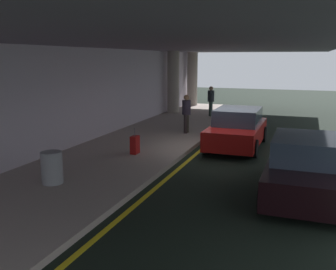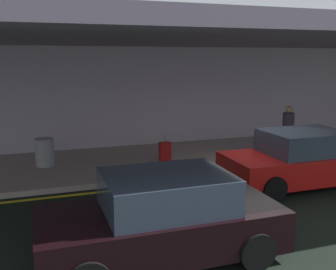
{
  "view_description": "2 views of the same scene",
  "coord_description": "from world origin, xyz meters",
  "px_view_note": "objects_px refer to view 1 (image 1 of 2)",
  "views": [
    {
      "loc": [
        -13.67,
        -2.9,
        3.4
      ],
      "look_at": [
        -2.41,
        1.22,
        0.97
      ],
      "focal_mm": 40.74,
      "sensor_mm": 36.0,
      "label": 1
    },
    {
      "loc": [
        -5.86,
        -8.91,
        3.4
      ],
      "look_at": [
        -2.14,
        1.99,
        1.12
      ],
      "focal_mm": 41.86,
      "sensor_mm": 36.0,
      "label": 2
    }
  ],
  "objects_px": {
    "car_black": "(305,168)",
    "trash_bin_steel": "(52,168)",
    "suitcase_upright_primary": "(135,145)",
    "support_column_left_mid": "(192,79)",
    "car_red": "(237,129)",
    "traveler_with_luggage": "(211,99)",
    "support_column_far_left": "(173,82)",
    "person_waiting_for_ride": "(186,111)"
  },
  "relations": [
    {
      "from": "car_black",
      "to": "trash_bin_steel",
      "type": "distance_m",
      "value": 6.5
    },
    {
      "from": "suitcase_upright_primary",
      "to": "trash_bin_steel",
      "type": "distance_m",
      "value": 3.71
    },
    {
      "from": "support_column_left_mid",
      "to": "car_red",
      "type": "distance_m",
      "value": 12.4
    },
    {
      "from": "car_black",
      "to": "trash_bin_steel",
      "type": "xyz_separation_m",
      "value": [
        -1.74,
        6.26,
        -0.14
      ]
    },
    {
      "from": "traveler_with_luggage",
      "to": "support_column_far_left",
      "type": "bearing_deg",
      "value": -14.33
    },
    {
      "from": "car_black",
      "to": "traveler_with_luggage",
      "type": "relative_size",
      "value": 2.44
    },
    {
      "from": "car_black",
      "to": "traveler_with_luggage",
      "type": "bearing_deg",
      "value": 28.8
    },
    {
      "from": "support_column_left_mid",
      "to": "car_red",
      "type": "relative_size",
      "value": 0.89
    },
    {
      "from": "car_black",
      "to": "suitcase_upright_primary",
      "type": "height_order",
      "value": "car_black"
    },
    {
      "from": "support_column_far_left",
      "to": "suitcase_upright_primary",
      "type": "xyz_separation_m",
      "value": [
        -10.04,
        -2.13,
        -1.51
      ]
    },
    {
      "from": "support_column_left_mid",
      "to": "support_column_far_left",
      "type": "bearing_deg",
      "value": 180.0
    },
    {
      "from": "person_waiting_for_ride",
      "to": "traveler_with_luggage",
      "type": "bearing_deg",
      "value": 161.22
    },
    {
      "from": "car_red",
      "to": "trash_bin_steel",
      "type": "relative_size",
      "value": 4.82
    },
    {
      "from": "person_waiting_for_ride",
      "to": "suitcase_upright_primary",
      "type": "relative_size",
      "value": 1.87
    },
    {
      "from": "support_column_left_mid",
      "to": "person_waiting_for_ride",
      "type": "bearing_deg",
      "value": -164.85
    },
    {
      "from": "support_column_far_left",
      "to": "person_waiting_for_ride",
      "type": "bearing_deg",
      "value": -155.5
    },
    {
      "from": "person_waiting_for_ride",
      "to": "trash_bin_steel",
      "type": "relative_size",
      "value": 1.98
    },
    {
      "from": "car_black",
      "to": "person_waiting_for_ride",
      "type": "distance_m",
      "value": 7.89
    },
    {
      "from": "support_column_far_left",
      "to": "car_black",
      "type": "height_order",
      "value": "support_column_far_left"
    },
    {
      "from": "support_column_far_left",
      "to": "support_column_left_mid",
      "type": "distance_m",
      "value": 4.0
    },
    {
      "from": "car_red",
      "to": "suitcase_upright_primary",
      "type": "relative_size",
      "value": 4.56
    },
    {
      "from": "traveler_with_luggage",
      "to": "car_red",
      "type": "bearing_deg",
      "value": 110.32
    },
    {
      "from": "traveler_with_luggage",
      "to": "person_waiting_for_ride",
      "type": "distance_m",
      "value": 5.31
    },
    {
      "from": "car_black",
      "to": "traveler_with_luggage",
      "type": "height_order",
      "value": "traveler_with_luggage"
    },
    {
      "from": "support_column_left_mid",
      "to": "suitcase_upright_primary",
      "type": "height_order",
      "value": "support_column_left_mid"
    },
    {
      "from": "support_column_left_mid",
      "to": "car_black",
      "type": "xyz_separation_m",
      "value": [
        -15.93,
        -7.68,
        -1.26
      ]
    },
    {
      "from": "car_red",
      "to": "car_black",
      "type": "relative_size",
      "value": 1.0
    },
    {
      "from": "traveler_with_luggage",
      "to": "trash_bin_steel",
      "type": "relative_size",
      "value": 1.98
    },
    {
      "from": "support_column_far_left",
      "to": "car_black",
      "type": "relative_size",
      "value": 0.89
    },
    {
      "from": "support_column_left_mid",
      "to": "suitcase_upright_primary",
      "type": "bearing_deg",
      "value": -171.38
    },
    {
      "from": "car_black",
      "to": "person_waiting_for_ride",
      "type": "xyz_separation_m",
      "value": [
        6.07,
        5.01,
        0.4
      ]
    },
    {
      "from": "support_column_far_left",
      "to": "suitcase_upright_primary",
      "type": "relative_size",
      "value": 4.06
    },
    {
      "from": "car_red",
      "to": "car_black",
      "type": "bearing_deg",
      "value": -150.28
    },
    {
      "from": "car_red",
      "to": "support_column_left_mid",
      "type": "bearing_deg",
      "value": 26.18
    },
    {
      "from": "support_column_left_mid",
      "to": "car_red",
      "type": "xyz_separation_m",
      "value": [
        -11.21,
        -5.15,
        -1.26
      ]
    },
    {
      "from": "support_column_far_left",
      "to": "trash_bin_steel",
      "type": "xyz_separation_m",
      "value": [
        -13.68,
        -1.43,
        -1.4
      ]
    },
    {
      "from": "car_black",
      "to": "person_waiting_for_ride",
      "type": "relative_size",
      "value": 2.44
    },
    {
      "from": "support_column_far_left",
      "to": "traveler_with_luggage",
      "type": "bearing_deg",
      "value": -102.69
    },
    {
      "from": "support_column_far_left",
      "to": "suitcase_upright_primary",
      "type": "distance_m",
      "value": 10.37
    },
    {
      "from": "car_black",
      "to": "person_waiting_for_ride",
      "type": "bearing_deg",
      "value": 43.71
    },
    {
      "from": "car_red",
      "to": "person_waiting_for_ride",
      "type": "relative_size",
      "value": 2.44
    },
    {
      "from": "support_column_far_left",
      "to": "suitcase_upright_primary",
      "type": "bearing_deg",
      "value": -168.04
    }
  ]
}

